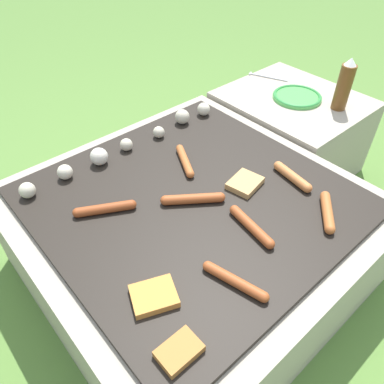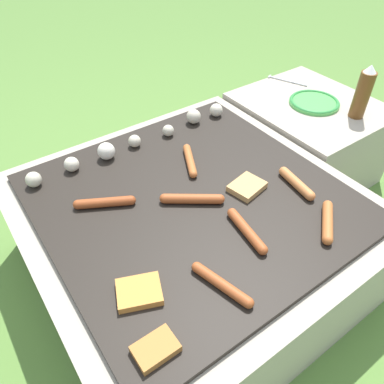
{
  "view_description": "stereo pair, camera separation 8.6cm",
  "coord_description": "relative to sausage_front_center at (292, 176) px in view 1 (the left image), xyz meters",
  "views": [
    {
      "loc": [
        -0.56,
        -0.63,
        1.13
      ],
      "look_at": [
        0.0,
        0.0,
        0.38
      ],
      "focal_mm": 35.0,
      "sensor_mm": 36.0,
      "label": 1
    },
    {
      "loc": [
        -0.49,
        -0.69,
        1.13
      ],
      "look_at": [
        0.0,
        0.0,
        0.38
      ],
      "focal_mm": 35.0,
      "sensor_mm": 36.0,
      "label": 2
    }
  ],
  "objects": [
    {
      "name": "plate_colorful",
      "position": [
        0.46,
        0.33,
        -0.01
      ],
      "size": [
        0.21,
        0.21,
        0.02
      ],
      "color": "#4CB24C",
      "rests_on": "side_ledge"
    },
    {
      "name": "mushroom_row",
      "position": [
        -0.29,
        0.49,
        0.01
      ],
      "size": [
        0.78,
        0.07,
        0.06
      ],
      "color": "beige",
      "rests_on": "grill"
    },
    {
      "name": "bread_slice_center",
      "position": [
        -0.59,
        -0.06,
        -0.0
      ],
      "size": [
        0.13,
        0.12,
        0.02
      ],
      "color": "#D18438",
      "rests_on": "grill"
    },
    {
      "name": "sausage_front_right",
      "position": [
        -0.53,
        0.27,
        -0.0
      ],
      "size": [
        0.17,
        0.1,
        0.03
      ],
      "color": "#93421E",
      "rests_on": "grill"
    },
    {
      "name": "sausage_back_left",
      "position": [
        -0.05,
        -0.17,
        -0.0
      ],
      "size": [
        0.14,
        0.12,
        0.03
      ],
      "color": "#B7602D",
      "rests_on": "grill"
    },
    {
      "name": "bread_slice_right",
      "position": [
        -0.63,
        -0.2,
        -0.0
      ],
      "size": [
        0.09,
        0.06,
        0.02
      ],
      "color": "#B27033",
      "rests_on": "grill"
    },
    {
      "name": "sausage_back_center",
      "position": [
        -0.26,
        -0.06,
        -0.0
      ],
      "size": [
        0.05,
        0.18,
        0.03
      ],
      "color": "#A34C23",
      "rests_on": "grill"
    },
    {
      "name": "bread_slice_left",
      "position": [
        -0.13,
        0.08,
        -0.0
      ],
      "size": [
        0.12,
        0.1,
        0.02
      ],
      "color": "tan",
      "rests_on": "grill"
    },
    {
      "name": "fork_utensil",
      "position": [
        0.52,
        0.55,
        -0.01
      ],
      "size": [
        0.09,
        0.18,
        0.01
      ],
      "color": "silver",
      "rests_on": "side_ledge"
    },
    {
      "name": "sausage_back_right",
      "position": [
        -0.31,
        0.13,
        -0.0
      ],
      "size": [
        0.16,
        0.13,
        0.03
      ],
      "color": "#A34C23",
      "rests_on": "grill"
    },
    {
      "name": "ground_plane",
      "position": [
        -0.29,
        0.15,
        -0.38
      ],
      "size": [
        14.0,
        14.0,
        0.0
      ],
      "primitive_type": "plane",
      "color": "#567F38"
    },
    {
      "name": "side_ledge",
      "position": [
        0.46,
        0.34,
        -0.2
      ],
      "size": [
        0.51,
        0.58,
        0.36
      ],
      "color": "#A89E8C",
      "rests_on": "ground_plane"
    },
    {
      "name": "sausage_mid_left",
      "position": [
        -0.42,
        -0.15,
        -0.0
      ],
      "size": [
        0.06,
        0.18,
        0.03
      ],
      "color": "#A34C23",
      "rests_on": "grill"
    },
    {
      "name": "sausage_front_center",
      "position": [
        0.0,
        0.0,
        0.0
      ],
      "size": [
        0.05,
        0.16,
        0.03
      ],
      "color": "#C6753D",
      "rests_on": "grill"
    },
    {
      "name": "condiment_bottle",
      "position": [
        0.52,
        0.16,
        0.09
      ],
      "size": [
        0.06,
        0.06,
        0.21
      ],
      "color": "brown",
      "rests_on": "side_ledge"
    },
    {
      "name": "grill",
      "position": [
        -0.29,
        0.15,
        -0.2
      ],
      "size": [
        0.99,
        0.99,
        0.36
      ],
      "color": "#A89E8C",
      "rests_on": "ground_plane"
    },
    {
      "name": "sausage_front_left",
      "position": [
        -0.2,
        0.29,
        -0.0
      ],
      "size": [
        0.09,
        0.16,
        0.03
      ],
      "color": "#B7602D",
      "rests_on": "grill"
    }
  ]
}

